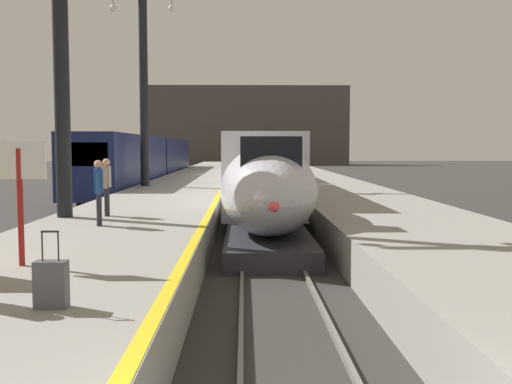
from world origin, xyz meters
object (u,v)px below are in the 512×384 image
object	(u,v)px
regional_train_adjacent	(148,160)
station_column_far	(143,70)
passenger_mid_platform	(107,182)
rolling_suitcase	(51,284)
highspeed_train_main	(257,168)
departure_info_board	(20,178)
station_column_mid	(60,11)
passenger_far_waiting	(99,187)

from	to	relation	value
regional_train_adjacent	station_column_far	world-z (taller)	station_column_far
passenger_mid_platform	rolling_suitcase	distance (m)	10.18
highspeed_train_main	departure_info_board	size ratio (longest dim) A/B	18.03
highspeed_train_main	station_column_far	xyz separation A→B (m)	(-5.90, -1.34, 5.12)
passenger_mid_platform	station_column_mid	bearing A→B (deg)	-168.69
regional_train_adjacent	station_column_far	distance (m)	15.41
departure_info_board	passenger_far_waiting	bearing A→B (deg)	89.28
highspeed_train_main	passenger_far_waiting	xyz separation A→B (m)	(-4.43, -17.17, 0.11)
passenger_far_waiting	rolling_suitcase	world-z (taller)	passenger_far_waiting
passenger_mid_platform	rolling_suitcase	size ratio (longest dim) A/B	1.72
passenger_mid_platform	departure_info_board	bearing A→B (deg)	-88.16
passenger_far_waiting	rolling_suitcase	size ratio (longest dim) A/B	1.72
passenger_far_waiting	highspeed_train_main	bearing A→B (deg)	75.52
station_column_mid	departure_info_board	distance (m)	8.43
regional_train_adjacent	rolling_suitcase	xyz separation A→B (m)	(4.98, -38.12, -0.77)
regional_train_adjacent	departure_info_board	world-z (taller)	regional_train_adjacent
highspeed_train_main	station_column_mid	distance (m)	17.08
passenger_mid_platform	departure_info_board	xyz separation A→B (m)	(0.23, -7.32, 0.52)
regional_train_adjacent	passenger_far_waiting	xyz separation A→B (m)	(3.67, -30.27, -0.09)
station_column_mid	passenger_far_waiting	world-z (taller)	station_column_mid
highspeed_train_main	passenger_far_waiting	world-z (taller)	highspeed_train_main
station_column_mid	passenger_mid_platform	bearing A→B (deg)	11.31
regional_train_adjacent	station_column_far	size ratio (longest dim) A/B	3.63
highspeed_train_main	station_column_far	distance (m)	7.93
highspeed_train_main	rolling_suitcase	size ratio (longest dim) A/B	38.93
highspeed_train_main	rolling_suitcase	world-z (taller)	highspeed_train_main
highspeed_train_main	regional_train_adjacent	world-z (taller)	regional_train_adjacent
station_column_far	passenger_mid_platform	distance (m)	14.60
passenger_far_waiting	departure_info_board	bearing A→B (deg)	-90.72
regional_train_adjacent	station_column_far	bearing A→B (deg)	-81.34
regional_train_adjacent	passenger_far_waiting	size ratio (longest dim) A/B	21.66
station_column_mid	rolling_suitcase	world-z (taller)	station_column_mid
passenger_far_waiting	passenger_mid_platform	bearing A→B (deg)	97.86
regional_train_adjacent	station_column_mid	xyz separation A→B (m)	(2.20, -28.33, 4.78)
passenger_mid_platform	passenger_far_waiting	bearing A→B (deg)	-82.14
station_column_mid	departure_info_board	world-z (taller)	station_column_mid
highspeed_train_main	passenger_mid_platform	distance (m)	15.73
highspeed_train_main	station_column_mid	xyz separation A→B (m)	(-5.90, -15.23, 4.99)
station_column_far	station_column_mid	bearing A→B (deg)	-90.00
station_column_mid	passenger_mid_platform	world-z (taller)	station_column_mid
regional_train_adjacent	passenger_mid_platform	world-z (taller)	regional_train_adjacent
highspeed_train_main	rolling_suitcase	bearing A→B (deg)	-97.10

